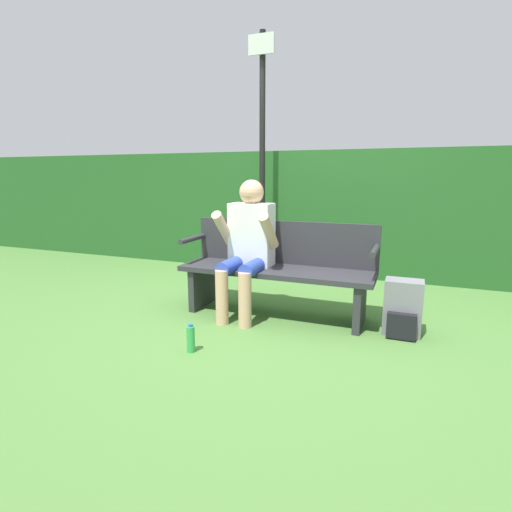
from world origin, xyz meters
TOP-DOWN VIEW (x-y plane):
  - ground_plane at (0.00, 0.00)m, footprint 40.00×40.00m
  - hedge_back at (0.00, 1.82)m, footprint 12.00×0.36m
  - park_bench at (0.00, 0.06)m, footprint 1.74×0.49m
  - person_seated at (-0.25, -0.05)m, footprint 0.52×0.58m
  - backpack at (1.09, -0.05)m, footprint 0.29×0.26m
  - water_bottle at (-0.32, -0.96)m, footprint 0.06×0.06m
  - signpost at (-0.64, 1.34)m, footprint 0.31×0.09m
  - parked_car at (-4.47, 12.62)m, footprint 1.79×4.55m

SIDE VIEW (x-z plane):
  - ground_plane at x=0.00m, z-range 0.00..0.00m
  - water_bottle at x=-0.32m, z-range -0.01..0.21m
  - backpack at x=1.09m, z-range -0.01..0.44m
  - park_bench at x=0.00m, z-range 0.01..0.86m
  - parked_car at x=-4.47m, z-range -0.02..1.31m
  - person_seated at x=-0.25m, z-range 0.06..1.29m
  - hedge_back at x=0.00m, z-range 0.00..1.56m
  - signpost at x=-0.64m, z-range 0.13..3.02m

